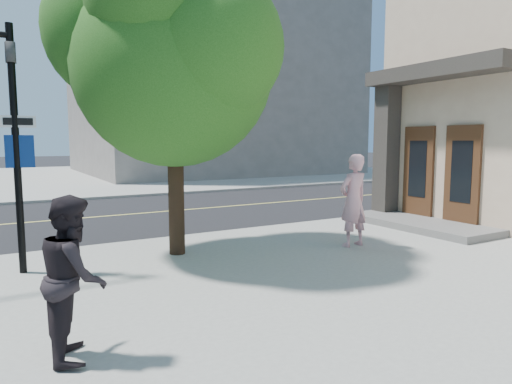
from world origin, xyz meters
TOP-DOWN VIEW (x-y plane):
  - ground at (0.00, 0.00)m, footprint 140.00×140.00m
  - road_ew at (0.00, 4.50)m, footprint 140.00×9.00m
  - sidewalk_ne at (13.50, 21.50)m, footprint 29.00×25.00m
  - filler_ne at (14.00, 22.00)m, footprint 18.00×16.00m
  - man_on_phone at (6.17, -2.97)m, footprint 0.76×0.53m
  - pedestrian at (0.13, -5.34)m, footprint 0.80×0.95m
  - street_tree at (2.73, -1.67)m, footprint 4.87×4.43m

SIDE VIEW (x-z plane):
  - ground at x=0.00m, z-range 0.00..0.00m
  - road_ew at x=0.00m, z-range 0.00..0.01m
  - sidewalk_ne at x=13.50m, z-range 0.00..0.12m
  - pedestrian at x=0.13m, z-range 0.12..1.85m
  - man_on_phone at x=6.17m, z-range 0.12..2.13m
  - street_tree at x=2.73m, z-range 1.06..7.53m
  - filler_ne at x=14.00m, z-range 0.12..14.12m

